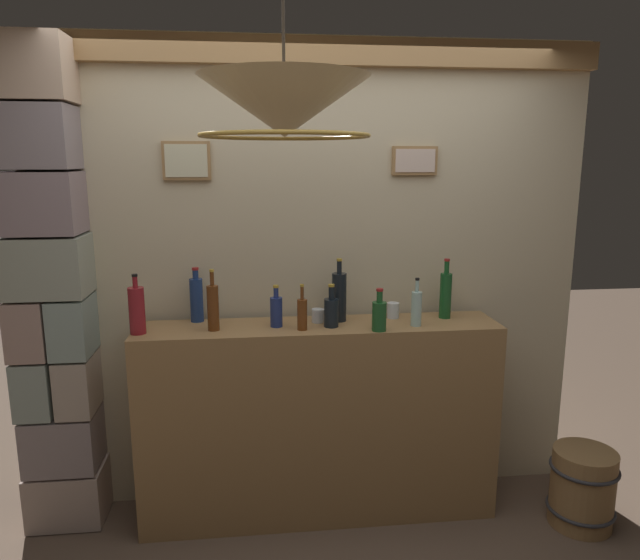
# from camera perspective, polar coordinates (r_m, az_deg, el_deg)

# --- Properties ---
(panelled_rear_partition) EXTENTS (3.03, 0.15, 2.56)m
(panelled_rear_partition) POSITION_cam_1_polar(r_m,az_deg,el_deg) (3.25, -0.63, 1.53)
(panelled_rear_partition) COLOR beige
(panelled_rear_partition) RESTS_ON ground
(stone_pillar) EXTENTS (0.39, 0.35, 2.49)m
(stone_pillar) POSITION_cam_1_polar(r_m,az_deg,el_deg) (3.27, -24.75, -1.32)
(stone_pillar) COLOR #B09A8E
(stone_pillar) RESTS_ON ground
(bar_shelf_unit) EXTENTS (1.90, 0.36, 1.08)m
(bar_shelf_unit) POSITION_cam_1_polar(r_m,az_deg,el_deg) (3.25, -0.10, -13.60)
(bar_shelf_unit) COLOR #9E7547
(bar_shelf_unit) RESTS_ON ground
(liquor_bottle_scotch) EXTENTS (0.06, 0.06, 0.33)m
(liquor_bottle_scotch) POSITION_cam_1_polar(r_m,az_deg,el_deg) (3.23, 12.18, -1.36)
(liquor_bottle_scotch) COLOR #185123
(liquor_bottle_scotch) RESTS_ON bar_shelf_unit
(liquor_bottle_rye) EXTENTS (0.08, 0.08, 0.34)m
(liquor_bottle_rye) POSITION_cam_1_polar(r_m,az_deg,el_deg) (3.10, 1.88, -1.59)
(liquor_bottle_rye) COLOR black
(liquor_bottle_rye) RESTS_ON bar_shelf_unit
(liquor_bottle_gin) EXTENTS (0.07, 0.07, 0.29)m
(liquor_bottle_gin) POSITION_cam_1_polar(r_m,az_deg,el_deg) (3.16, -11.98, -1.81)
(liquor_bottle_gin) COLOR navy
(liquor_bottle_gin) RESTS_ON bar_shelf_unit
(liquor_bottle_whiskey) EXTENTS (0.08, 0.08, 0.22)m
(liquor_bottle_whiskey) POSITION_cam_1_polar(r_m,az_deg,el_deg) (3.01, 1.10, -3.09)
(liquor_bottle_whiskey) COLOR black
(liquor_bottle_whiskey) RESTS_ON bar_shelf_unit
(liquor_bottle_amaro) EXTENTS (0.05, 0.05, 0.25)m
(liquor_bottle_amaro) POSITION_cam_1_polar(r_m,az_deg,el_deg) (3.06, 9.41, -2.69)
(liquor_bottle_amaro) COLOR #ABD1C9
(liquor_bottle_amaro) RESTS_ON bar_shelf_unit
(liquor_bottle_vermouth) EXTENTS (0.05, 0.05, 0.24)m
(liquor_bottle_vermouth) POSITION_cam_1_polar(r_m,az_deg,el_deg) (2.95, -1.75, -3.28)
(liquor_bottle_vermouth) COLOR brown
(liquor_bottle_vermouth) RESTS_ON bar_shelf_unit
(liquor_bottle_brandy) EXTENTS (0.08, 0.08, 0.30)m
(liquor_bottle_brandy) POSITION_cam_1_polar(r_m,az_deg,el_deg) (3.02, -17.48, -2.80)
(liquor_bottle_brandy) COLOR maroon
(liquor_bottle_brandy) RESTS_ON bar_shelf_unit
(liquor_bottle_vodka) EXTENTS (0.06, 0.06, 0.31)m
(liquor_bottle_vodka) POSITION_cam_1_polar(r_m,az_deg,el_deg) (2.98, -10.42, -2.59)
(liquor_bottle_vodka) COLOR #633213
(liquor_bottle_vodka) RESTS_ON bar_shelf_unit
(liquor_bottle_port) EXTENTS (0.07, 0.07, 0.22)m
(liquor_bottle_port) POSITION_cam_1_polar(r_m,az_deg,el_deg) (2.95, 5.82, -3.40)
(liquor_bottle_port) COLOR #1B5224
(liquor_bottle_port) RESTS_ON bar_shelf_unit
(liquor_bottle_sherry) EXTENTS (0.06, 0.06, 0.22)m
(liquor_bottle_sherry) POSITION_cam_1_polar(r_m,az_deg,el_deg) (3.02, -4.30, -3.01)
(liquor_bottle_sherry) COLOR navy
(liquor_bottle_sherry) RESTS_ON bar_shelf_unit
(glass_tumbler_rocks) EXTENTS (0.07, 0.07, 0.07)m
(glass_tumbler_rocks) POSITION_cam_1_polar(r_m,az_deg,el_deg) (3.10, -0.21, -3.50)
(glass_tumbler_rocks) COLOR silver
(glass_tumbler_rocks) RESTS_ON bar_shelf_unit
(glass_tumbler_highball) EXTENTS (0.07, 0.07, 0.08)m
(glass_tumbler_highball) POSITION_cam_1_polar(r_m,az_deg,el_deg) (3.21, 7.16, -2.96)
(glass_tumbler_highball) COLOR silver
(glass_tumbler_highball) RESTS_ON bar_shelf_unit
(pendant_lamp) EXTENTS (0.64, 0.64, 0.58)m
(pendant_lamp) POSITION_cam_1_polar(r_m,az_deg,el_deg) (2.24, -3.51, 16.36)
(pendant_lamp) COLOR beige
(wooden_barrel) EXTENTS (0.35, 0.35, 0.42)m
(wooden_barrel) POSITION_cam_1_polar(r_m,az_deg,el_deg) (3.59, 24.27, -18.02)
(wooden_barrel) COLOR #9E7547
(wooden_barrel) RESTS_ON ground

